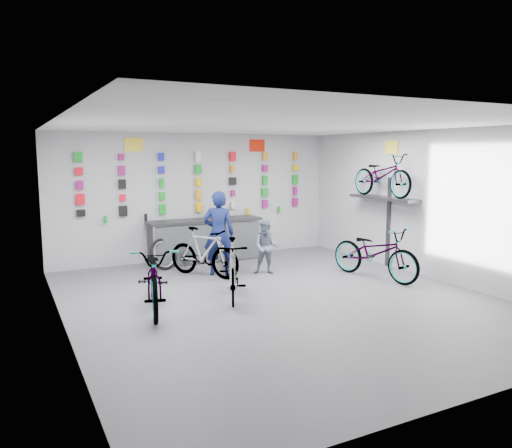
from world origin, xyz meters
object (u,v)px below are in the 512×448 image
customer (266,247)px  bike_center (233,269)px  counter (205,241)px  bike_left (155,277)px  clerk (219,233)px  bike_right (375,252)px  bike_service (204,252)px

customer → bike_center: bearing=-104.3°
counter → customer: size_ratio=2.35×
bike_center → customer: 1.90m
customer → bike_left: bearing=-122.2°
bike_left → clerk: (1.85, 1.71, 0.34)m
bike_left → customer: customer is taller
bike_center → customer: bearing=67.7°
bike_right → bike_service: 3.49m
counter → clerk: bearing=-99.7°
bike_service → customer: 1.31m
bike_left → clerk: size_ratio=1.18×
bike_left → customer: (2.77, 1.33, 0.03)m
customer → bike_service: bearing=-164.5°
clerk → customer: clerk is taller
counter → bike_service: size_ratio=1.59×
bike_left → bike_right: (4.56, -0.01, -0.01)m
bike_service → clerk: clerk is taller
counter → clerk: size_ratio=1.53×
counter → bike_service: 1.50m
customer → counter: bearing=143.5°
bike_center → bike_service: bike_center is taller
counter → bike_center: 3.14m
bike_service → customer: size_ratio=1.48×
counter → bike_right: 3.96m
bike_left → bike_service: 2.28m
bike_center → bike_right: bearing=23.6°
bike_left → clerk: bearing=56.6°
clerk → bike_center: bearing=102.3°
counter → bike_left: bike_left is taller
bike_service → clerk: (0.33, 0.00, 0.37)m
bike_right → customer: customer is taller
customer → bike_right: bearing=-4.7°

